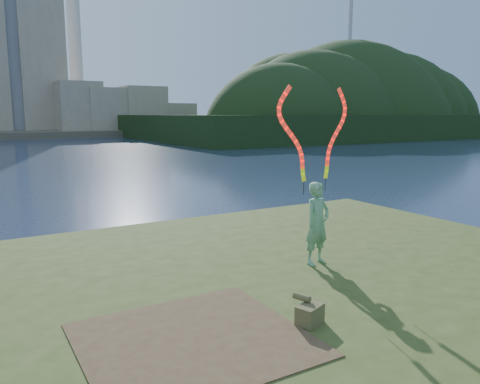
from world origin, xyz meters
TOP-DOWN VIEW (x-y plane):
  - ground at (0.00, 0.00)m, footprint 320.00×320.00m
  - grassy_knoll at (0.00, -2.30)m, footprint 20.00×18.00m
  - dirt_patch at (-2.20, -3.20)m, footprint 3.20×3.00m
  - wooded_hill at (59.57, 59.96)m, footprint 78.00×50.00m
  - woman_with_ribbons at (1.70, -1.28)m, footprint 2.10×0.62m
  - canvas_bag at (-0.38, -3.63)m, footprint 0.52×0.59m

SIDE VIEW (x-z plane):
  - ground at x=0.00m, z-range 0.00..0.00m
  - wooded_hill at x=59.57m, z-range -31.34..31.66m
  - grassy_knoll at x=0.00m, z-range -0.06..0.74m
  - dirt_patch at x=-2.20m, z-range 0.80..0.82m
  - canvas_bag at x=-0.38m, z-range 0.76..1.19m
  - woman_with_ribbons at x=1.70m, z-range 0.09..4.29m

